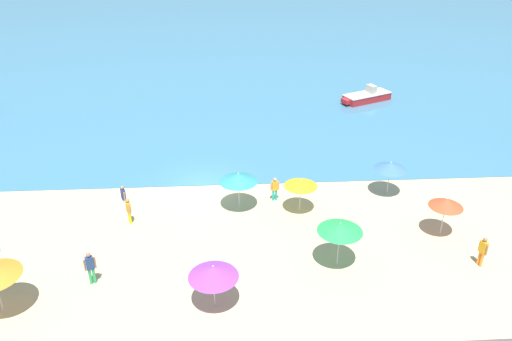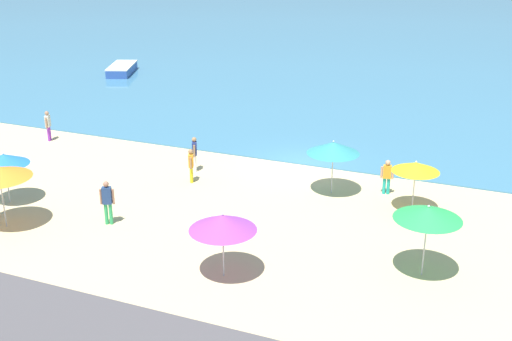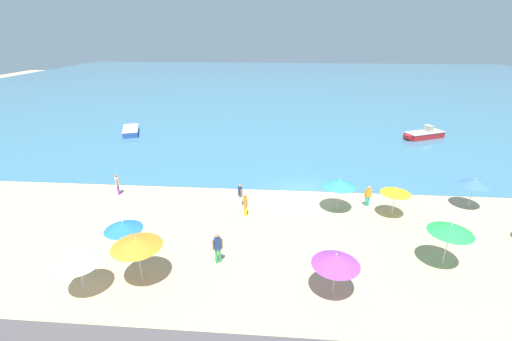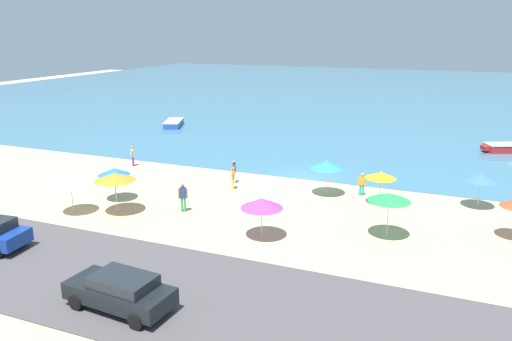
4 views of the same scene
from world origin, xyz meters
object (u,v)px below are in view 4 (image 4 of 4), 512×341
(beach_umbrella_5, at_px, (389,197))
(beach_umbrella_3, at_px, (262,203))
(beach_umbrella_8, at_px, (70,182))
(skiff_nearshore, at_px, (511,147))
(beach_umbrella_6, at_px, (115,177))
(beach_umbrella_7, at_px, (327,165))
(beach_umbrella_2, at_px, (481,177))
(bather_1, at_px, (362,183))
(beach_umbrella_1, at_px, (381,175))
(beach_umbrella_4, at_px, (114,172))
(bather_2, at_px, (183,196))
(bather_0, at_px, (233,177))
(parked_car_2, at_px, (120,291))
(skiff_offshore, at_px, (174,123))
(bather_5, at_px, (133,155))
(bather_4, at_px, (234,170))

(beach_umbrella_5, bearing_deg, beach_umbrella_3, -157.08)
(beach_umbrella_8, bearing_deg, skiff_nearshore, 46.53)
(beach_umbrella_3, xyz_separation_m, beach_umbrella_6, (-9.51, 0.19, 0.30))
(beach_umbrella_7, xyz_separation_m, skiff_nearshore, (12.54, 18.16, -1.64))
(beach_umbrella_2, bearing_deg, bather_1, -177.64)
(beach_umbrella_8, relative_size, bather_1, 1.45)
(beach_umbrella_1, bearing_deg, bather_1, 134.83)
(beach_umbrella_5, xyz_separation_m, beach_umbrella_7, (-4.82, 5.74, -0.18))
(beach_umbrella_4, height_order, beach_umbrella_5, beach_umbrella_5)
(beach_umbrella_3, relative_size, beach_umbrella_4, 1.04)
(beach_umbrella_5, height_order, bather_2, beach_umbrella_5)
(beach_umbrella_5, distance_m, beach_umbrella_8, 18.50)
(skiff_nearshore, bearing_deg, bather_0, -134.27)
(bather_2, bearing_deg, beach_umbrella_8, -155.87)
(beach_umbrella_5, distance_m, skiff_nearshore, 25.18)
(beach_umbrella_8, xyz_separation_m, parked_car_2, (9.42, -7.89, -1.11))
(skiff_offshore, bearing_deg, beach_umbrella_3, -50.80)
(beach_umbrella_1, distance_m, beach_umbrella_3, 9.24)
(bather_0, xyz_separation_m, bather_1, (8.58, 2.01, -0.01))
(beach_umbrella_6, height_order, bather_0, beach_umbrella_6)
(beach_umbrella_1, bearing_deg, beach_umbrella_2, 16.07)
(bather_2, bearing_deg, beach_umbrella_4, 177.72)
(bather_1, bearing_deg, beach_umbrella_7, -159.94)
(beach_umbrella_5, height_order, beach_umbrella_7, beach_umbrella_5)
(beach_umbrella_7, height_order, skiff_offshore, beach_umbrella_7)
(beach_umbrella_8, bearing_deg, beach_umbrella_6, 21.60)
(beach_umbrella_1, xyz_separation_m, bather_1, (-1.37, 1.38, -1.06))
(beach_umbrella_3, distance_m, beach_umbrella_5, 6.71)
(beach_umbrella_5, distance_m, bather_1, 7.19)
(beach_umbrella_8, bearing_deg, beach_umbrella_2, 24.23)
(beach_umbrella_7, xyz_separation_m, bather_2, (-7.26, -6.42, -1.09))
(parked_car_2, xyz_separation_m, skiff_nearshore, (16.47, 35.20, -0.37))
(beach_umbrella_6, height_order, bather_2, beach_umbrella_6)
(bather_5, bearing_deg, bather_1, -1.41)
(beach_umbrella_8, xyz_separation_m, bather_2, (6.09, 2.73, -0.93))
(beach_umbrella_3, distance_m, bather_4, 10.16)
(bather_5, bearing_deg, beach_umbrella_7, -4.45)
(bather_1, relative_size, bather_2, 0.87)
(beach_umbrella_7, relative_size, bather_2, 1.34)
(beach_umbrella_2, xyz_separation_m, beach_umbrella_7, (-9.45, -1.12, 0.10))
(bather_1, xyz_separation_m, bather_5, (-18.68, 0.46, 0.06))
(parked_car_2, bearing_deg, bather_0, 98.62)
(beach_umbrella_8, distance_m, bather_2, 6.74)
(beach_umbrella_8, xyz_separation_m, skiff_offshore, (-8.98, 26.52, -1.56))
(bather_0, height_order, parked_car_2, bather_0)
(bather_5, bearing_deg, beach_umbrella_5, -18.28)
(beach_umbrella_6, distance_m, bather_0, 8.43)
(beach_umbrella_1, distance_m, beach_umbrella_7, 3.67)
(bather_0, bearing_deg, skiff_offshore, 130.76)
(bather_0, relative_size, bather_5, 0.95)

